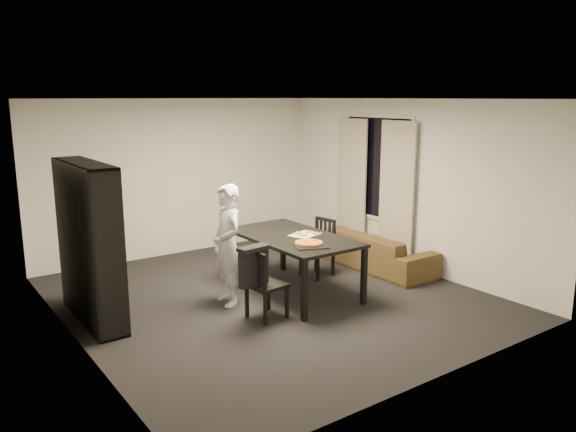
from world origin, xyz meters
TOP-DOWN VIEW (x-y plane):
  - room at (0.00, 0.00)m, footprint 5.01×5.51m
  - window_pane at (2.48, 0.60)m, footprint 0.02×1.40m
  - window_frame at (2.48, 0.60)m, footprint 0.03×1.52m
  - curtain_left at (2.40, 0.08)m, footprint 0.03×0.70m
  - curtain_right at (2.40, 1.12)m, footprint 0.03×0.70m
  - bookshelf at (-2.16, 0.60)m, footprint 0.35×1.50m
  - dining_table at (0.35, -0.00)m, footprint 1.06×1.91m
  - chair_left at (-0.51, -0.56)m, footprint 0.45×0.45m
  - chair_right at (1.15, 0.38)m, footprint 0.46×0.46m
  - draped_jacket at (-0.63, -0.58)m, footprint 0.41×0.22m
  - person at (-0.57, 0.13)m, footprint 0.42×0.60m
  - baking_tray at (0.21, -0.59)m, footprint 0.49×0.45m
  - pepperoni_pizza at (0.24, -0.51)m, footprint 0.35×0.35m
  - kitchen_towel at (0.51, -0.07)m, footprint 0.47×0.40m
  - pizza_slices at (0.54, -0.05)m, footprint 0.46×0.42m
  - sofa at (2.08, 0.14)m, footprint 0.77×1.97m

SIDE VIEW (x-z plane):
  - sofa at x=2.08m, z-range 0.00..0.57m
  - chair_right at x=1.15m, z-range 0.06..0.92m
  - chair_left at x=-0.51m, z-range 0.06..0.92m
  - draped_jacket at x=-0.63m, z-range 0.47..0.95m
  - dining_table at x=0.35m, z-range 0.33..1.13m
  - person at x=-0.57m, z-range 0.00..1.56m
  - kitchen_towel at x=0.51m, z-range 0.80..0.81m
  - baking_tray at x=0.21m, z-range 0.80..0.81m
  - pizza_slices at x=0.54m, z-range 0.81..0.82m
  - pepperoni_pizza at x=0.24m, z-range 0.81..0.84m
  - bookshelf at x=-2.16m, z-range 0.00..1.90m
  - curtain_left at x=2.40m, z-range 0.02..2.27m
  - curtain_right at x=2.40m, z-range 0.02..2.27m
  - room at x=0.00m, z-range 0.00..2.60m
  - window_pane at x=2.48m, z-range 0.70..2.30m
  - window_frame at x=2.48m, z-range 0.64..2.36m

